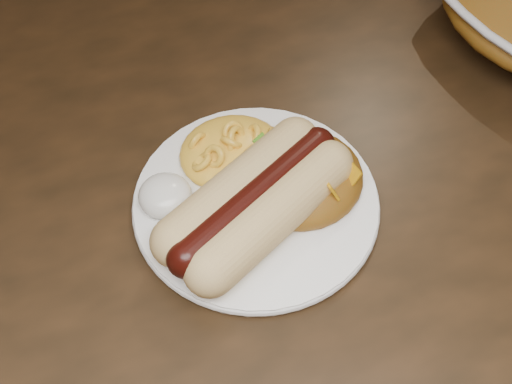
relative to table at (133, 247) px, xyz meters
name	(u,v)px	position (x,y,z in m)	size (l,w,h in m)	color
table	(133,247)	(0.00, 0.00, 0.00)	(1.60, 0.90, 0.75)	black
plate	(256,203)	(0.10, -0.05, 0.10)	(0.20, 0.20, 0.01)	white
hotdog	(255,201)	(0.10, -0.07, 0.12)	(0.14, 0.13, 0.04)	#F1D673
mac_and_cheese	(231,143)	(0.10, 0.00, 0.12)	(0.09, 0.08, 0.03)	yellow
sour_cream	(164,192)	(0.03, -0.03, 0.12)	(0.04, 0.04, 0.03)	white
taco_salad	(300,169)	(0.14, -0.05, 0.12)	(0.10, 0.10, 0.05)	#992E06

